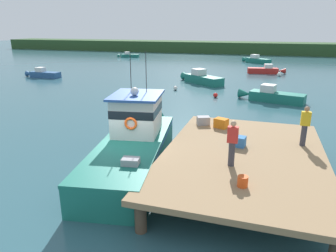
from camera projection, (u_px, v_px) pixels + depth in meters
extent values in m
plane|color=#2D5660|center=(130.00, 166.00, 13.72)|extent=(200.00, 200.00, 0.00)
cylinder|color=#4C3D2D|center=(141.00, 217.00, 9.22)|extent=(0.36, 0.36, 1.00)
cylinder|color=#4C3D2D|center=(199.00, 131.00, 16.67)|extent=(0.36, 0.36, 1.00)
cylinder|color=#4C3D2D|center=(304.00, 142.00, 15.19)|extent=(0.36, 0.36, 1.00)
cube|color=#937551|center=(243.00, 156.00, 12.02)|extent=(6.00, 9.00, 0.20)
cube|color=#196B5B|center=(132.00, 157.00, 13.32)|extent=(3.78, 8.30, 1.10)
cone|color=#196B5B|center=(153.00, 123.00, 17.95)|extent=(1.38, 1.96, 1.10)
cube|color=#234C9E|center=(131.00, 147.00, 13.19)|extent=(3.78, 8.15, 0.12)
cube|color=#196B5B|center=(131.00, 143.00, 13.14)|extent=(3.82, 8.31, 0.12)
cube|color=silver|center=(137.00, 116.00, 14.01)|extent=(2.24, 2.48, 1.80)
cube|color=black|center=(137.00, 109.00, 13.92)|extent=(2.26, 2.51, 0.36)
cube|color=#2D56A8|center=(136.00, 95.00, 13.72)|extent=(2.52, 2.82, 0.10)
sphere|color=white|center=(135.00, 91.00, 13.37)|extent=(0.36, 0.36, 0.36)
cylinder|color=black|center=(131.00, 72.00, 13.95)|extent=(0.03, 0.03, 1.80)
cylinder|color=black|center=(146.00, 72.00, 13.86)|extent=(0.03, 0.03, 1.80)
cube|color=#939399|center=(131.00, 163.00, 10.95)|extent=(0.66, 0.53, 0.36)
torus|color=orange|center=(99.00, 172.00, 10.55)|extent=(0.64, 0.64, 0.12)
torus|color=#EA5119|center=(131.00, 124.00, 12.94)|extent=(0.55, 0.19, 0.54)
cube|color=orange|center=(221.00, 123.00, 14.94)|extent=(0.72, 0.63, 0.45)
cube|color=#9E9EA3|center=(203.00, 121.00, 15.44)|extent=(0.72, 0.63, 0.40)
cube|color=#3370B2|center=(238.00, 141.00, 12.66)|extent=(0.66, 0.53, 0.41)
cylinder|color=#E04C19|center=(243.00, 181.00, 9.47)|extent=(0.32, 0.32, 0.34)
cylinder|color=#383842|center=(232.00, 154.00, 10.83)|extent=(0.22, 0.22, 0.86)
cube|color=red|center=(233.00, 135.00, 10.61)|extent=(0.36, 0.22, 0.56)
sphere|color=tan|center=(234.00, 124.00, 10.49)|extent=(0.20, 0.20, 0.20)
cylinder|color=#383842|center=(303.00, 135.00, 12.66)|extent=(0.22, 0.22, 0.86)
cube|color=gold|center=(306.00, 119.00, 12.44)|extent=(0.36, 0.22, 0.56)
sphere|color=#9E7051|center=(307.00, 109.00, 12.32)|extent=(0.20, 0.20, 0.20)
cube|color=#196B5B|center=(204.00, 80.00, 32.97)|extent=(4.60, 4.04, 0.85)
cone|color=#196B5B|center=(187.00, 76.00, 35.25)|extent=(1.44, 1.39, 0.85)
cube|color=silver|center=(199.00, 72.00, 33.39)|extent=(1.65, 1.65, 0.64)
cube|color=#196B5B|center=(130.00, 56.00, 60.68)|extent=(3.45, 1.52, 0.61)
cone|color=#196B5B|center=(120.00, 56.00, 61.00)|extent=(0.91, 0.72, 0.61)
cube|color=silver|center=(127.00, 53.00, 60.60)|extent=(0.94, 0.96, 0.45)
cube|color=#196B5B|center=(277.00, 97.00, 25.10)|extent=(4.42, 2.40, 0.77)
cone|color=#196B5B|center=(245.00, 94.00, 26.45)|extent=(1.22, 1.02, 0.77)
cube|color=silver|center=(268.00, 88.00, 25.27)|extent=(1.30, 1.31, 0.58)
cube|color=#285184|center=(45.00, 75.00, 37.07)|extent=(3.68, 1.26, 0.66)
cone|color=#285184|center=(30.00, 74.00, 37.78)|extent=(0.93, 0.69, 0.66)
cube|color=silver|center=(40.00, 69.00, 37.09)|extent=(0.94, 0.95, 0.50)
cube|color=red|center=(263.00, 71.00, 40.35)|extent=(3.89, 1.72, 0.68)
cone|color=red|center=(282.00, 71.00, 39.99)|extent=(1.03, 0.81, 0.68)
cube|color=silver|center=(268.00, 66.00, 40.06)|extent=(1.07, 1.08, 0.51)
cube|color=#196B5B|center=(258.00, 61.00, 51.20)|extent=(4.17, 3.61, 0.77)
cone|color=#196B5B|center=(246.00, 59.00, 53.24)|extent=(1.30, 1.24, 0.77)
cube|color=silver|center=(255.00, 56.00, 51.57)|extent=(1.49, 1.49, 0.57)
sphere|color=red|center=(215.00, 95.00, 26.80)|extent=(0.39, 0.39, 0.39)
sphere|color=silver|center=(175.00, 88.00, 29.77)|extent=(0.40, 0.40, 0.40)
sphere|color=silver|center=(279.00, 74.00, 38.03)|extent=(0.45, 0.45, 0.45)
cube|color=#284723|center=(243.00, 48.00, 69.71)|extent=(120.00, 8.00, 2.40)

